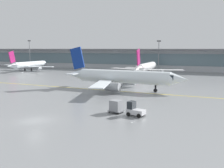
# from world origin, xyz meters

# --- Properties ---
(ground_plane) EXTENTS (400.00, 400.00, 0.00)m
(ground_plane) POSITION_xyz_m (0.00, 0.00, 0.00)
(ground_plane) COLOR gray
(taxiway_centreline_stripe) EXTENTS (109.92, 4.98, 0.01)m
(taxiway_centreline_stripe) POSITION_xyz_m (2.52, 27.26, 0.00)
(taxiway_centreline_stripe) COLOR yellow
(taxiway_centreline_stripe) RESTS_ON ground_plane
(terminal_concourse) EXTENTS (200.42, 11.00, 9.60)m
(terminal_concourse) POSITION_xyz_m (0.00, 90.12, 4.92)
(terminal_concourse) COLOR #B2B7BC
(terminal_concourse) RESTS_ON ground_plane
(gate_airplane_0) EXTENTS (24.78, 26.58, 8.82)m
(gate_airplane_0) POSITION_xyz_m (-53.78, 65.15, 2.65)
(gate_airplane_0) COLOR white
(gate_airplane_0) RESTS_ON ground_plane
(gate_airplane_1) EXTENTS (27.31, 29.29, 9.73)m
(gate_airplane_1) POSITION_xyz_m (-1.06, 65.51, 2.92)
(gate_airplane_1) COLOR white
(gate_airplane_1) RESTS_ON ground_plane
(taxiing_regional_jet) EXTENTS (30.76, 28.61, 10.20)m
(taxiing_regional_jet) POSITION_xyz_m (2.13, 29.28, 3.06)
(taxiing_regional_jet) COLOR white
(taxiing_regional_jet) RESTS_ON ground_plane
(baggage_tug) EXTENTS (2.84, 2.08, 2.10)m
(baggage_tug) POSITION_xyz_m (11.85, 7.44, 0.89)
(baggage_tug) COLOR silver
(baggage_tug) RESTS_ON ground_plane
(cargo_dolly_lead) EXTENTS (2.40, 2.02, 1.94)m
(cargo_dolly_lead) POSITION_xyz_m (8.70, 8.14, 1.05)
(cargo_dolly_lead) COLOR #595B60
(cargo_dolly_lead) RESTS_ON ground_plane
(apron_light_mast_0) EXTENTS (1.80, 0.36, 13.90)m
(apron_light_mast_0) POSITION_xyz_m (-66.12, 80.56, 7.64)
(apron_light_mast_0) COLOR gray
(apron_light_mast_0) RESTS_ON ground_plane
(apron_light_mast_1) EXTENTS (1.80, 0.36, 13.18)m
(apron_light_mast_1) POSITION_xyz_m (-0.49, 84.14, 7.27)
(apron_light_mast_1) COLOR gray
(apron_light_mast_1) RESTS_ON ground_plane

